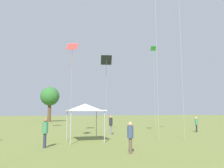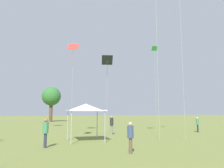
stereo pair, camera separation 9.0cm
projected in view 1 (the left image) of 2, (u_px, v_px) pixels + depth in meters
name	position (u px, v px, depth m)	size (l,w,h in m)	color
person_standing_0	(45.00, 130.00, 13.71)	(0.49, 0.49, 1.82)	#282D42
person_standing_3	(130.00, 135.00, 11.79)	(0.46, 0.46, 1.68)	brown
person_standing_4	(196.00, 123.00, 24.46)	(0.37, 0.37, 1.67)	black
person_standing_5	(111.00, 123.00, 21.76)	(0.49, 0.49, 1.85)	slate
canopy_tent	(85.00, 108.00, 16.77)	(2.94, 2.94, 2.86)	white
kite_1	(72.00, 48.00, 23.04)	(1.35, 1.21, 9.55)	red
kite_2	(153.00, 53.00, 31.68)	(0.93, 0.81, 11.71)	green
kite_4	(106.00, 61.00, 25.83)	(1.49, 1.23, 8.84)	#1E2328
distant_tree_0	(50.00, 97.00, 52.18)	(4.48, 4.48, 8.28)	brown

